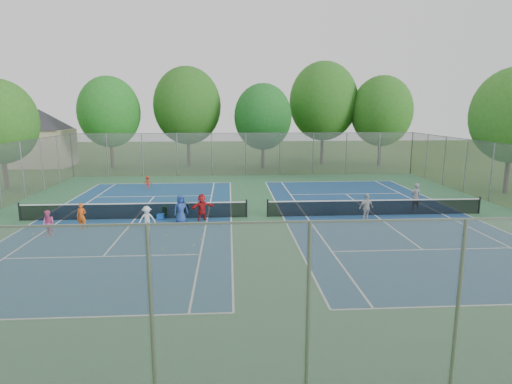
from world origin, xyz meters
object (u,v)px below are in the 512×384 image
net_left (135,211)px  ball_hopper (165,211)px  net_right (375,208)px  instructor (416,197)px  ball_crate (161,216)px

net_left → ball_hopper: net_left is taller
net_right → instructor: 3.10m
ball_crate → instructor: 15.49m
net_left → net_right: (14.00, 0.00, 0.00)m
net_right → net_left: bearing=180.0°
net_left → instructor: size_ratio=7.45×
net_right → ball_hopper: 12.43m
ball_crate → instructor: instructor is taller
net_left → ball_crate: bearing=-4.5°
ball_crate → ball_hopper: ball_hopper is taller
instructor → net_right: bearing=13.9°
net_right → ball_hopper: (-12.41, 0.62, -0.17)m
net_right → ball_crate: bearing=-179.5°
ball_crate → net_left: bearing=175.5°
ball_hopper → instructor: instructor is taller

